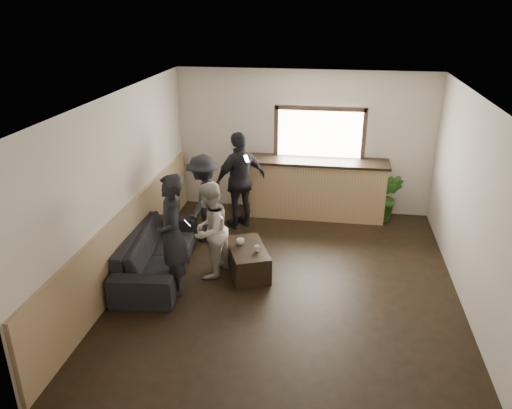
% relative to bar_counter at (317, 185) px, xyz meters
% --- Properties ---
extents(ground, '(5.00, 6.00, 0.01)m').
position_rel_bar_counter_xyz_m(ground, '(-0.30, -2.70, -0.64)').
color(ground, black).
extents(room_shell, '(5.01, 6.01, 2.80)m').
position_rel_bar_counter_xyz_m(room_shell, '(-1.04, -2.70, 0.83)').
color(room_shell, silver).
rests_on(room_shell, ground).
extents(bar_counter, '(2.70, 0.68, 2.13)m').
position_rel_bar_counter_xyz_m(bar_counter, '(0.00, 0.00, 0.00)').
color(bar_counter, tan).
rests_on(bar_counter, ground).
extents(sofa, '(1.15, 2.40, 0.68)m').
position_rel_bar_counter_xyz_m(sofa, '(-2.36, -2.62, -0.30)').
color(sofa, black).
rests_on(sofa, ground).
extents(coffee_table, '(0.86, 1.10, 0.43)m').
position_rel_bar_counter_xyz_m(coffee_table, '(-0.95, -2.44, -0.42)').
color(coffee_table, black).
rests_on(coffee_table, ground).
extents(cup_a, '(0.14, 0.14, 0.10)m').
position_rel_bar_counter_xyz_m(cup_a, '(-1.08, -2.35, -0.16)').
color(cup_a, silver).
rests_on(cup_a, coffee_table).
extents(cup_b, '(0.12, 0.12, 0.09)m').
position_rel_bar_counter_xyz_m(cup_b, '(-0.78, -2.52, -0.17)').
color(cup_b, silver).
rests_on(cup_b, coffee_table).
extents(potted_plant, '(0.64, 0.57, 0.98)m').
position_rel_bar_counter_xyz_m(potted_plant, '(1.36, -0.05, -0.15)').
color(potted_plant, '#2D6623').
rests_on(potted_plant, ground).
extents(person_a, '(0.67, 0.78, 1.81)m').
position_rel_bar_counter_xyz_m(person_a, '(-1.91, -3.13, 0.26)').
color(person_a, black).
rests_on(person_a, ground).
extents(person_b, '(0.74, 0.86, 1.52)m').
position_rel_bar_counter_xyz_m(person_b, '(-1.51, -2.59, 0.12)').
color(person_b, beige).
rests_on(person_b, ground).
extents(person_c, '(0.70, 1.07, 1.56)m').
position_rel_bar_counter_xyz_m(person_c, '(-1.91, -1.39, 0.14)').
color(person_c, black).
rests_on(person_c, ground).
extents(person_d, '(1.08, 1.06, 1.83)m').
position_rel_bar_counter_xyz_m(person_d, '(-1.38, -0.74, 0.27)').
color(person_d, black).
rests_on(person_d, ground).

